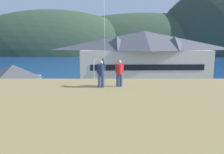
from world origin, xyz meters
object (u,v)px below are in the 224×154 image
moored_boat_wharfside (99,71)px  moored_boat_outer_mooring (126,71)px  parked_car_mid_row_near (90,110)px  person_companion (120,72)px  parked_car_corner_spot (118,95)px  parked_car_front_row_silver (79,96)px  parked_car_back_row_left (48,109)px  storage_shed_near_lot (15,83)px  parking_light_pole (95,73)px  moored_boat_inner_slip (99,72)px  harbor_lodge (145,56)px  wharf_dock (113,73)px  parked_car_back_row_right (172,96)px  parked_car_front_row_red (169,110)px  person_kite_flyer (102,73)px

moored_boat_wharfside → moored_boat_outer_mooring: bearing=-10.4°
parked_car_mid_row_near → person_companion: size_ratio=2.48×
parked_car_corner_spot → parked_car_front_row_silver: same height
moored_boat_outer_mooring → moored_boat_wharfside: bearing=169.6°
parked_car_corner_spot → parked_car_back_row_left: 10.28m
storage_shed_near_lot → parked_car_mid_row_near: storage_shed_near_lot is taller
storage_shed_near_lot → parking_light_pole: size_ratio=1.12×
moored_boat_wharfside → moored_boat_outer_mooring: size_ratio=1.41×
moored_boat_inner_slip → parked_car_mid_row_near: size_ratio=1.70×
parked_car_front_row_silver → parked_car_corner_spot: bearing=4.7°
storage_shed_near_lot → moored_boat_inner_slip: size_ratio=0.92×
harbor_lodge → wharf_dock: harbor_lodge is taller
wharf_dock → parked_car_mid_row_near: size_ratio=2.66×
parked_car_back_row_right → parked_car_front_row_red: bearing=-107.4°
harbor_lodge → moored_boat_wharfside: (-10.10, 12.95, -4.88)m
storage_shed_near_lot → moored_boat_outer_mooring: bearing=56.9°
wharf_dock → moored_boat_outer_mooring: moored_boat_outer_mooring is taller
parked_car_back_row_left → parking_light_pole: 11.88m
wharf_dock → parked_car_front_row_red: 32.06m
parked_car_corner_spot → parked_car_back_row_left: same height
moored_boat_wharfside → person_companion: size_ratio=4.89×
storage_shed_near_lot → parked_car_back_row_right: storage_shed_near_lot is taller
moored_boat_inner_slip → person_kite_flyer: person_kite_flyer is taller
person_companion → wharf_dock: bearing=90.6°
parked_car_back_row_left → person_companion: (7.81, -9.32, 5.67)m
moored_boat_inner_slip → moored_boat_outer_mooring: bearing=15.9°
wharf_dock → parked_car_front_row_silver: size_ratio=2.68×
harbor_lodge → moored_boat_outer_mooring: 13.04m
moored_boat_inner_slip → parked_car_front_row_red: (9.77, -30.19, 0.34)m
moored_boat_inner_slip → parked_car_back_row_right: (11.68, -24.08, 0.34)m
person_kite_flyer → harbor_lodge: bearing=76.4°
parking_light_pole → person_kite_flyer: size_ratio=3.25×
parked_car_front_row_red → parked_car_front_row_silver: bearing=151.0°
parked_car_corner_spot → parked_car_front_row_silver: size_ratio=1.01×
wharf_dock → moored_boat_outer_mooring: (3.27, 0.69, 0.37)m
parked_car_back_row_right → parking_light_pole: parking_light_pole is taller
moored_boat_wharfside → parked_car_back_row_right: moored_boat_wharfside is taller
wharf_dock → storage_shed_near_lot: bearing=-118.4°
harbor_lodge → storage_shed_near_lot: (-20.11, -14.33, -2.77)m
wharf_dock → parked_car_mid_row_near: parked_car_mid_row_near is taller
moored_boat_outer_mooring → moored_boat_inner_slip: 7.04m
parked_car_back_row_left → person_kite_flyer: (6.63, -9.59, 5.68)m
parked_car_back_row_right → person_kite_flyer: size_ratio=2.35×
wharf_dock → parked_car_front_row_silver: bearing=-100.8°
wharf_dock → parked_car_mid_row_near: bearing=-94.7°
wharf_dock → parked_car_front_row_red: size_ratio=2.69×
moored_boat_wharfside → person_kite_flyer: (2.90, -42.80, 6.03)m
parked_car_back_row_left → person_companion: bearing=-50.0°
harbor_lodge → person_companion: harbor_lodge is taller
parked_car_back_row_right → parking_light_pole: bearing=156.8°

